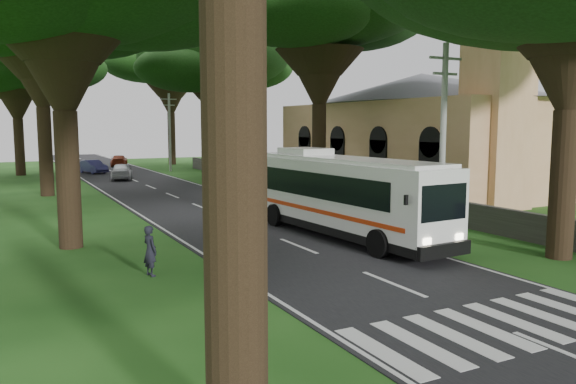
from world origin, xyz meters
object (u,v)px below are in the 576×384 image
Objects in this scene: pole_far at (170,131)px; distant_car_a at (122,171)px; distant_car_c at (119,161)px; pole_mid at (246,133)px; coach_bus at (341,194)px; church at (423,123)px; distant_car_b at (93,167)px; pedestrian at (150,251)px; pole_near at (443,140)px.

pole_far reaches higher than distant_car_a.
distant_car_c is at bearing 109.59° from pole_far.
pole_mid is 17.42m from coach_bus.
distant_car_c is at bearing 114.87° from church.
distant_car_b is 40.87m from pedestrian.
coach_bus is 2.99× the size of distant_car_b.
church is at bearing 150.38° from distant_car_a.
pole_near is 4.76m from coach_bus.
distant_car_b is (-7.54, 21.04, -3.50)m from pole_mid.
pole_near is at bearing -90.00° from pole_mid.
pole_far is (-12.36, 24.45, -0.73)m from church.
coach_bus is at bearing 110.00° from distant_car_a.
distant_car_c is at bearing -86.42° from distant_car_a.
distant_car_c is (-3.40, 29.56, -3.52)m from pole_mid.
pole_mid reaches higher than distant_car_c.
church is at bearing -63.18° from pole_far.
coach_bus is at bearing -94.45° from pole_far.
pole_mid is 2.03× the size of distant_car_b.
distant_car_c is (-3.40, 9.56, -3.52)m from pole_far.
pole_mid and pole_far have the same top height.
pole_mid is 1.00× the size of pole_far.
church is 3.00× the size of pole_near.
church is 32.62m from distant_car_b.
pole_near reaches higher than distant_car_b.
church is 19.88m from pole_near.
church is 5.56× the size of distant_car_a.
distant_car_a is at bearing -25.79° from pedestrian.
pole_near is 40.00m from pole_far.
coach_bus is 9.28m from pedestrian.
church is 25.91m from distant_car_a.
distant_car_c is at bearing -25.95° from pedestrian.
coach_bus is (-2.88, 2.98, -2.34)m from pole_near.
distant_car_a is 33.10m from pedestrian.
pole_near is 12.22m from pedestrian.
distant_car_c is (-3.40, 49.56, -3.52)m from pole_near.
distant_car_c is (4.13, 8.52, -0.01)m from distant_car_b.
distant_car_a reaches higher than distant_car_c.
distant_car_b is at bearing 100.40° from pole_near.
pole_near is at bearing -98.05° from distant_car_b.
pole_mid is at bearing -47.24° from pedestrian.
church reaches higher than distant_car_c.
pole_mid is at bearing 110.25° from distant_car_c.
pole_far reaches higher than pedestrian.
church is 27.41m from pole_far.
distant_car_b is at bearing 109.70° from pole_mid.
distant_car_b is 0.90× the size of distant_car_c.
distant_car_c is (2.90, 16.53, -0.10)m from distant_car_a.
distant_car_b is at bearing 93.16° from coach_bus.
pedestrian is (-4.20, -40.65, 0.14)m from distant_car_b.
distant_car_b is (-7.54, 41.04, -3.50)m from pole_near.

